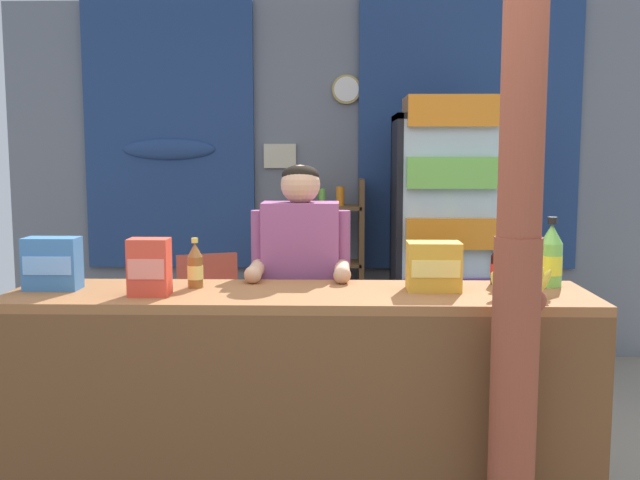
{
  "coord_description": "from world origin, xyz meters",
  "views": [
    {
      "loc": [
        0.04,
        -2.55,
        1.56
      ],
      "look_at": [
        -0.05,
        0.97,
        1.14
      ],
      "focal_mm": 41.22,
      "sensor_mm": 36.0,
      "label": 1
    }
  ],
  "objects_px": {
    "snack_box_biscuit": "(52,264)",
    "soda_bottle_cola": "(499,265)",
    "soda_bottle_iced_tea": "(195,267)",
    "snack_box_crackers": "(149,267)",
    "stall_counter": "(298,387)",
    "shopkeeper": "(301,280)",
    "soda_bottle_lime_soda": "(551,257)",
    "banana_bunch": "(520,284)",
    "timber_post": "(518,252)",
    "drink_fridge": "(444,228)",
    "snack_box_choco_powder": "(434,266)",
    "plastic_lawn_chair": "(212,310)",
    "bottle_shelf_rack": "(331,269)"
  },
  "relations": [
    {
      "from": "snack_box_crackers",
      "to": "drink_fridge",
      "type": "bearing_deg",
      "value": 52.99
    },
    {
      "from": "plastic_lawn_chair",
      "to": "timber_post",
      "type": "bearing_deg",
      "value": -55.78
    },
    {
      "from": "timber_post",
      "to": "shopkeeper",
      "type": "distance_m",
      "value": 1.24
    },
    {
      "from": "bottle_shelf_rack",
      "to": "shopkeeper",
      "type": "xyz_separation_m",
      "value": [
        -0.13,
        -1.75,
        0.23
      ]
    },
    {
      "from": "timber_post",
      "to": "snack_box_crackers",
      "type": "distance_m",
      "value": 1.47
    },
    {
      "from": "snack_box_biscuit",
      "to": "banana_bunch",
      "type": "distance_m",
      "value": 1.97
    },
    {
      "from": "timber_post",
      "to": "soda_bottle_iced_tea",
      "type": "relative_size",
      "value": 11.49
    },
    {
      "from": "stall_counter",
      "to": "soda_bottle_iced_tea",
      "type": "xyz_separation_m",
      "value": [
        -0.46,
        0.19,
        0.48
      ]
    },
    {
      "from": "stall_counter",
      "to": "snack_box_choco_powder",
      "type": "distance_m",
      "value": 0.77
    },
    {
      "from": "drink_fridge",
      "to": "soda_bottle_cola",
      "type": "bearing_deg",
      "value": -89.84
    },
    {
      "from": "stall_counter",
      "to": "plastic_lawn_chair",
      "type": "distance_m",
      "value": 2.01
    },
    {
      "from": "plastic_lawn_chair",
      "to": "banana_bunch",
      "type": "xyz_separation_m",
      "value": [
        1.59,
        -1.91,
        0.53
      ]
    },
    {
      "from": "soda_bottle_lime_soda",
      "to": "snack_box_crackers",
      "type": "height_order",
      "value": "soda_bottle_lime_soda"
    },
    {
      "from": "soda_bottle_iced_tea",
      "to": "snack_box_crackers",
      "type": "xyz_separation_m",
      "value": [
        -0.15,
        -0.18,
        0.03
      ]
    },
    {
      "from": "soda_bottle_iced_tea",
      "to": "snack_box_choco_powder",
      "type": "height_order",
      "value": "soda_bottle_iced_tea"
    },
    {
      "from": "soda_bottle_lime_soda",
      "to": "soda_bottle_iced_tea",
      "type": "bearing_deg",
      "value": -177.68
    },
    {
      "from": "soda_bottle_cola",
      "to": "stall_counter",
      "type": "bearing_deg",
      "value": -161.06
    },
    {
      "from": "soda_bottle_iced_tea",
      "to": "bottle_shelf_rack",
      "type": "bearing_deg",
      "value": 75.02
    },
    {
      "from": "bottle_shelf_rack",
      "to": "snack_box_choco_powder",
      "type": "height_order",
      "value": "bottle_shelf_rack"
    },
    {
      "from": "stall_counter",
      "to": "snack_box_biscuit",
      "type": "bearing_deg",
      "value": 173.18
    },
    {
      "from": "soda_bottle_lime_soda",
      "to": "banana_bunch",
      "type": "height_order",
      "value": "soda_bottle_lime_soda"
    },
    {
      "from": "drink_fridge",
      "to": "shopkeeper",
      "type": "distance_m",
      "value": 1.69
    },
    {
      "from": "snack_box_choco_powder",
      "to": "soda_bottle_iced_tea",
      "type": "bearing_deg",
      "value": 177.86
    },
    {
      "from": "snack_box_biscuit",
      "to": "snack_box_crackers",
      "type": "xyz_separation_m",
      "value": [
        0.45,
        -0.12,
        0.01
      ]
    },
    {
      "from": "stall_counter",
      "to": "shopkeeper",
      "type": "distance_m",
      "value": 0.67
    },
    {
      "from": "soda_bottle_cola",
      "to": "snack_box_biscuit",
      "type": "xyz_separation_m",
      "value": [
        -1.95,
        -0.18,
        0.03
      ]
    },
    {
      "from": "drink_fridge",
      "to": "soda_bottle_cola",
      "type": "relative_size",
      "value": 9.24
    },
    {
      "from": "stall_counter",
      "to": "banana_bunch",
      "type": "distance_m",
      "value": 1.0
    },
    {
      "from": "drink_fridge",
      "to": "snack_box_choco_powder",
      "type": "xyz_separation_m",
      "value": [
        -0.31,
        -1.84,
        0.03
      ]
    },
    {
      "from": "bottle_shelf_rack",
      "to": "snack_box_biscuit",
      "type": "xyz_separation_m",
      "value": [
        -1.17,
        -2.19,
        0.38
      ]
    },
    {
      "from": "snack_box_biscuit",
      "to": "snack_box_crackers",
      "type": "relative_size",
      "value": 0.97
    },
    {
      "from": "soda_bottle_cola",
      "to": "snack_box_biscuit",
      "type": "height_order",
      "value": "snack_box_biscuit"
    },
    {
      "from": "plastic_lawn_chair",
      "to": "snack_box_choco_powder",
      "type": "distance_m",
      "value": 2.22
    },
    {
      "from": "drink_fridge",
      "to": "plastic_lawn_chair",
      "type": "relative_size",
      "value": 2.23
    },
    {
      "from": "stall_counter",
      "to": "banana_bunch",
      "type": "height_order",
      "value": "banana_bunch"
    },
    {
      "from": "soda_bottle_lime_soda",
      "to": "bottle_shelf_rack",
      "type": "bearing_deg",
      "value": 115.58
    },
    {
      "from": "snack_box_choco_powder",
      "to": "timber_post",
      "type": "bearing_deg",
      "value": -62.88
    },
    {
      "from": "bottle_shelf_rack",
      "to": "shopkeeper",
      "type": "relative_size",
      "value": 0.91
    },
    {
      "from": "snack_box_biscuit",
      "to": "soda_bottle_cola",
      "type": "bearing_deg",
      "value": 5.19
    },
    {
      "from": "snack_box_choco_powder",
      "to": "snack_box_biscuit",
      "type": "xyz_separation_m",
      "value": [
        -1.64,
        -0.02,
        0.01
      ]
    },
    {
      "from": "plastic_lawn_chair",
      "to": "shopkeeper",
      "type": "bearing_deg",
      "value": -63.18
    },
    {
      "from": "stall_counter",
      "to": "shopkeeper",
      "type": "relative_size",
      "value": 1.65
    },
    {
      "from": "timber_post",
      "to": "snack_box_crackers",
      "type": "height_order",
      "value": "timber_post"
    },
    {
      "from": "stall_counter",
      "to": "snack_box_crackers",
      "type": "bearing_deg",
      "value": 179.21
    },
    {
      "from": "bottle_shelf_rack",
      "to": "soda_bottle_iced_tea",
      "type": "height_order",
      "value": "bottle_shelf_rack"
    },
    {
      "from": "stall_counter",
      "to": "soda_bottle_iced_tea",
      "type": "relative_size",
      "value": 11.29
    },
    {
      "from": "drink_fridge",
      "to": "snack_box_crackers",
      "type": "bearing_deg",
      "value": -127.01
    },
    {
      "from": "soda_bottle_lime_soda",
      "to": "banana_bunch",
      "type": "relative_size",
      "value": 1.16
    },
    {
      "from": "plastic_lawn_chair",
      "to": "banana_bunch",
      "type": "height_order",
      "value": "banana_bunch"
    },
    {
      "from": "timber_post",
      "to": "banana_bunch",
      "type": "xyz_separation_m",
      "value": [
        0.08,
        0.3,
        -0.17
      ]
    }
  ]
}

